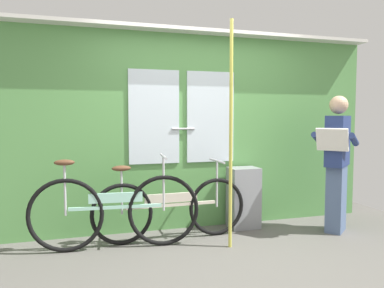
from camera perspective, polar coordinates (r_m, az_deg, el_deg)
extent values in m
cube|color=#56544F|center=(3.67, 7.02, -17.95)|extent=(5.58, 4.09, 0.04)
cube|color=#56934C|center=(4.57, 0.86, 1.81)|extent=(4.58, 0.08, 2.35)
cube|color=silver|center=(4.38, -5.83, 4.15)|extent=(0.60, 0.02, 1.10)
cube|color=silver|center=(4.57, 2.85, 4.16)|extent=(0.60, 0.02, 1.10)
cylinder|color=#B2B2B7|center=(4.44, -1.32, 2.35)|extent=(0.28, 0.02, 0.02)
cube|color=silver|center=(4.58, 1.27, 16.84)|extent=(4.58, 0.28, 0.04)
torus|color=black|center=(3.99, -4.36, -10.13)|extent=(0.75, 0.11, 0.75)
torus|color=black|center=(3.99, -18.81, -10.34)|extent=(0.75, 0.11, 0.75)
cube|color=#9EDBC6|center=(3.94, -11.59, -9.47)|extent=(0.94, 0.11, 0.03)
cube|color=#9EDBC6|center=(3.92, -11.62, -8.06)|extent=(0.54, 0.08, 0.10)
cylinder|color=#B7B7BC|center=(3.93, -18.90, -6.57)|extent=(0.02, 0.02, 0.53)
ellipsoid|color=brown|center=(3.89, -18.99, -2.70)|extent=(0.21, 0.11, 0.06)
cylinder|color=#B7B7BC|center=(3.93, -4.38, -6.07)|extent=(0.02, 0.02, 0.57)
cylinder|color=#B7B7BC|center=(3.89, -4.40, -1.90)|extent=(0.06, 0.44, 0.02)
torus|color=black|center=(4.33, 3.82, -9.57)|extent=(0.66, 0.05, 0.66)
torus|color=black|center=(4.07, -10.69, -10.53)|extent=(0.66, 0.05, 0.66)
cube|color=beige|center=(4.16, -3.20, -9.31)|extent=(1.02, 0.05, 0.03)
cube|color=beige|center=(4.14, -3.21, -8.24)|extent=(0.59, 0.04, 0.10)
cylinder|color=#B7B7BC|center=(4.02, -10.74, -7.15)|extent=(0.02, 0.02, 0.49)
ellipsoid|color=brown|center=(3.98, -10.78, -3.69)|extent=(0.20, 0.09, 0.06)
cylinder|color=#B7B7BC|center=(4.28, 3.84, -6.13)|extent=(0.02, 0.02, 0.53)
cylinder|color=#B7B7BC|center=(4.24, 3.86, -2.60)|extent=(0.03, 0.44, 0.02)
cube|color=slate|center=(4.77, 21.22, -7.81)|extent=(0.35, 0.34, 0.79)
cube|color=navy|center=(4.68, 21.44, 0.45)|extent=(0.47, 0.44, 0.59)
sphere|color=tan|center=(4.68, 21.58, 5.60)|extent=(0.21, 0.21, 0.21)
cube|color=silver|center=(4.41, 20.70, 0.64)|extent=(0.30, 0.33, 0.26)
cylinder|color=navy|center=(4.51, 23.56, 0.63)|extent=(0.28, 0.25, 0.17)
cylinder|color=navy|center=(4.59, 18.66, 0.82)|extent=(0.28, 0.25, 0.17)
cube|color=gray|center=(4.66, 7.90, -8.14)|extent=(0.36, 0.28, 0.74)
cylinder|color=#C6C14C|center=(3.83, 5.97, 1.34)|extent=(0.04, 0.04, 2.35)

